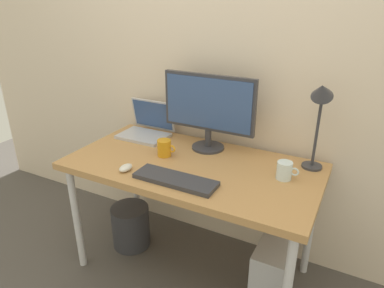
# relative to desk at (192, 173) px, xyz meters

# --- Properties ---
(ground_plane) EXTENTS (6.00, 6.00, 0.00)m
(ground_plane) POSITION_rel_desk_xyz_m (0.00, 0.00, -0.69)
(ground_plane) COLOR #4C4742
(back_wall) EXTENTS (4.40, 0.04, 2.60)m
(back_wall) POSITION_rel_desk_xyz_m (0.00, 0.43, 0.61)
(back_wall) COLOR beige
(back_wall) RESTS_ON ground_plane
(desk) EXTENTS (1.42, 0.73, 0.76)m
(desk) POSITION_rel_desk_xyz_m (0.00, 0.00, 0.00)
(desk) COLOR #B7844C
(desk) RESTS_ON ground_plane
(monitor) EXTENTS (0.58, 0.20, 0.46)m
(monitor) POSITION_rel_desk_xyz_m (-0.01, 0.23, 0.33)
(monitor) COLOR #333338
(monitor) RESTS_ON desk
(laptop) EXTENTS (0.32, 0.26, 0.23)m
(laptop) POSITION_rel_desk_xyz_m (-0.47, 0.25, 0.12)
(laptop) COLOR #B2B2B7
(laptop) RESTS_ON desk
(desk_lamp) EXTENTS (0.11, 0.16, 0.51)m
(desk_lamp) POSITION_rel_desk_xyz_m (0.61, 0.23, 0.43)
(desk_lamp) COLOR #333338
(desk_lamp) RESTS_ON desk
(keyboard) EXTENTS (0.44, 0.14, 0.02)m
(keyboard) POSITION_rel_desk_xyz_m (0.02, -0.23, 0.08)
(keyboard) COLOR #333338
(keyboard) RESTS_ON desk
(mouse) EXTENTS (0.06, 0.09, 0.03)m
(mouse) POSITION_rel_desk_xyz_m (-0.28, -0.24, 0.08)
(mouse) COLOR silver
(mouse) RESTS_ON desk
(coffee_mug) EXTENTS (0.12, 0.08, 0.10)m
(coffee_mug) POSITION_rel_desk_xyz_m (-0.19, 0.02, 0.11)
(coffee_mug) COLOR orange
(coffee_mug) RESTS_ON desk
(glass_cup) EXTENTS (0.11, 0.08, 0.09)m
(glass_cup) POSITION_rel_desk_xyz_m (0.51, 0.06, 0.11)
(glass_cup) COLOR silver
(glass_cup) RESTS_ON desk
(computer_tower) EXTENTS (0.18, 0.36, 0.42)m
(computer_tower) POSITION_rel_desk_xyz_m (0.53, -0.03, -0.48)
(computer_tower) COLOR #B2B2B7
(computer_tower) RESTS_ON ground_plane
(wastebasket) EXTENTS (0.26, 0.26, 0.30)m
(wastebasket) POSITION_rel_desk_xyz_m (-0.49, 0.01, -0.54)
(wastebasket) COLOR #333338
(wastebasket) RESTS_ON ground_plane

